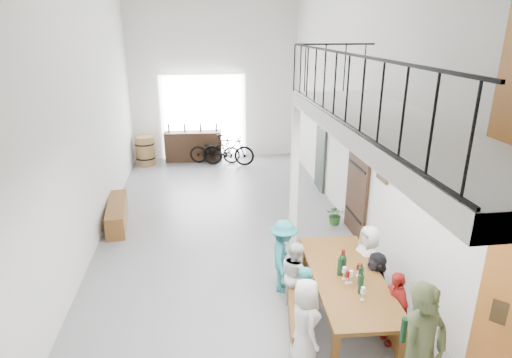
{
  "coord_description": "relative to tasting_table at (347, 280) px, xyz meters",
  "views": [
    {
      "loc": [
        -0.53,
        -8.37,
        4.3
      ],
      "look_at": [
        0.52,
        -0.5,
        1.45
      ],
      "focal_mm": 30.0,
      "sensor_mm": 36.0,
      "label": 1
    }
  ],
  "objects": [
    {
      "name": "floor",
      "position": [
        -1.55,
        3.1,
        -0.71
      ],
      "size": [
        12.0,
        12.0,
        0.0
      ],
      "primitive_type": "plane",
      "color": "slate",
      "rests_on": "ground"
    },
    {
      "name": "room_walls",
      "position": [
        -1.55,
        3.1,
        2.85
      ],
      "size": [
        12.0,
        12.0,
        12.0
      ],
      "color": "white",
      "rests_on": "ground"
    },
    {
      "name": "gateway_portal",
      "position": [
        -1.95,
        9.04,
        0.69
      ],
      "size": [
        2.8,
        0.08,
        2.8
      ],
      "primitive_type": "cube",
      "color": "white",
      "rests_on": "ground"
    },
    {
      "name": "right_wall_decor",
      "position": [
        1.15,
        1.23,
        1.04
      ],
      "size": [
        0.07,
        8.28,
        5.07
      ],
      "color": "#9A5821",
      "rests_on": "ground"
    },
    {
      "name": "balcony",
      "position": [
        0.43,
        -0.03,
        2.26
      ],
      "size": [
        1.52,
        5.62,
        4.0
      ],
      "color": "white",
      "rests_on": "ground"
    },
    {
      "name": "tasting_table",
      "position": [
        0.0,
        0.0,
        0.0
      ],
      "size": [
        1.16,
        2.55,
        0.79
      ],
      "rotation": [
        0.0,
        0.0,
        -0.06
      ],
      "color": "brown",
      "rests_on": "ground"
    },
    {
      "name": "bench_inner",
      "position": [
        -0.71,
        0.08,
        -0.5
      ],
      "size": [
        0.58,
        1.84,
        0.42
      ],
      "primitive_type": "cube",
      "rotation": [
        0.0,
        0.0,
        -0.16
      ],
      "color": "brown",
      "rests_on": "ground"
    },
    {
      "name": "bench_wall",
      "position": [
        0.61,
        0.03,
        -0.49
      ],
      "size": [
        0.3,
        1.9,
        0.44
      ],
      "primitive_type": "cube",
      "rotation": [
        0.0,
        0.0,
        -0.03
      ],
      "color": "brown",
      "rests_on": "ground"
    },
    {
      "name": "tableware",
      "position": [
        -0.0,
        -0.13,
        0.22
      ],
      "size": [
        0.34,
        1.08,
        0.35
      ],
      "color": "black",
      "rests_on": "tasting_table"
    },
    {
      "name": "side_bench",
      "position": [
        -4.05,
        3.98,
        -0.45
      ],
      "size": [
        0.58,
        1.83,
        0.5
      ],
      "primitive_type": "cube",
      "rotation": [
        0.0,
        0.0,
        0.11
      ],
      "color": "brown",
      "rests_on": "ground"
    },
    {
      "name": "oak_barrel",
      "position": [
        -3.89,
        8.5,
        -0.24
      ],
      "size": [
        0.64,
        0.64,
        0.94
      ],
      "color": "olive",
      "rests_on": "ground"
    },
    {
      "name": "serving_counter",
      "position": [
        -2.33,
        8.75,
        -0.21
      ],
      "size": [
        1.89,
        0.63,
        0.98
      ],
      "primitive_type": "cube",
      "rotation": [
        0.0,
        0.0,
        -0.06
      ],
      "color": "#3A2215",
      "rests_on": "ground"
    },
    {
      "name": "counter_bottles",
      "position": [
        -2.33,
        8.76,
        0.42
      ],
      "size": [
        1.62,
        0.13,
        0.28
      ],
      "color": "black",
      "rests_on": "serving_counter"
    },
    {
      "name": "guest_left_a",
      "position": [
        -0.83,
        -0.76,
        -0.08
      ],
      "size": [
        0.45,
        0.64,
        1.26
      ],
      "primitive_type": "imported",
      "rotation": [
        0.0,
        0.0,
        1.65
      ],
      "color": "silver",
      "rests_on": "ground"
    },
    {
      "name": "guest_left_b",
      "position": [
        -0.68,
        -0.22,
        -0.15
      ],
      "size": [
        0.34,
        0.45,
        1.12
      ],
      "primitive_type": "imported",
      "rotation": [
        0.0,
        0.0,
        1.37
      ],
      "color": "teal",
      "rests_on": "ground"
    },
    {
      "name": "guest_left_c",
      "position": [
        -0.68,
        0.48,
        -0.14
      ],
      "size": [
        0.57,
        0.65,
        1.13
      ],
      "primitive_type": "imported",
      "rotation": [
        0.0,
        0.0,
        1.87
      ],
      "color": "silver",
      "rests_on": "ground"
    },
    {
      "name": "guest_left_d",
      "position": [
        -0.79,
        0.94,
        -0.06
      ],
      "size": [
        0.64,
        0.92,
        1.29
      ],
      "primitive_type": "imported",
      "rotation": [
        0.0,
        0.0,
        1.36
      ],
      "color": "teal",
      "rests_on": "ground"
    },
    {
      "name": "guest_right_a",
      "position": [
        0.52,
        -0.54,
        -0.14
      ],
      "size": [
        0.31,
        0.68,
        1.13
      ],
      "primitive_type": "imported",
      "rotation": [
        0.0,
        0.0,
        -1.52
      ],
      "color": "#B0231E",
      "rests_on": "ground"
    },
    {
      "name": "guest_right_b",
      "position": [
        0.5,
        0.13,
        -0.18
      ],
      "size": [
        0.37,
        1.0,
        1.06
      ],
      "primitive_type": "imported",
      "rotation": [
        0.0,
        0.0,
        -1.63
      ],
      "color": "black",
      "rests_on": "ground"
    },
    {
      "name": "guest_right_c",
      "position": [
        0.58,
        0.64,
        -0.08
      ],
      "size": [
        0.53,
        0.68,
        1.24
      ],
      "primitive_type": "imported",
      "rotation": [
        0.0,
        0.0,
        -1.33
      ],
      "color": "silver",
      "rests_on": "ground"
    },
    {
      "name": "host_standing",
      "position": [
        0.19,
        -1.82,
        0.19
      ],
      "size": [
        0.77,
        0.65,
        1.8
      ],
      "primitive_type": "imported",
      "rotation": [
        0.0,
        0.0,
        0.39
      ],
      "color": "#414B2A",
      "rests_on": "ground"
    },
    {
      "name": "potted_plant",
      "position": [
        0.9,
        3.3,
        -0.47
      ],
      "size": [
        0.52,
        0.48,
        0.47
      ],
      "primitive_type": "imported",
      "rotation": [
        0.0,
        0.0,
        -0.32
      ],
      "color": "#1C4818",
      "rests_on": "ground"
    },
    {
      "name": "bicycle_near",
      "position": [
        -1.63,
        8.35,
        -0.27
      ],
      "size": [
        1.74,
        0.88,
        0.87
      ],
      "primitive_type": "imported",
      "rotation": [
        0.0,
        0.0,
        1.38
      ],
      "color": "black",
      "rests_on": "ground"
    },
    {
      "name": "bicycle_far",
      "position": [
        -1.21,
        8.05,
        -0.2
      ],
      "size": [
        1.76,
        0.86,
        1.02
      ],
      "primitive_type": "imported",
      "rotation": [
        0.0,
        0.0,
        1.34
      ],
      "color": "black",
      "rests_on": "ground"
    }
  ]
}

